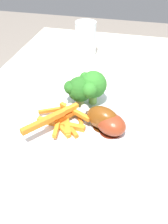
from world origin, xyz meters
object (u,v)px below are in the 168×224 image
at_px(dining_table, 109,151).
at_px(chicken_drumstick_near, 109,123).
at_px(chicken_drumstick_far, 100,117).
at_px(broccoli_floret_front, 91,85).
at_px(dinner_plate, 84,121).
at_px(fork, 144,65).
at_px(broccoli_floret_middle, 79,89).
at_px(carrot_fries_pile, 62,119).
at_px(water_glass, 86,39).

xyz_separation_m(dining_table, chicken_drumstick_near, (0.06, 0.00, 0.14)).
bearing_deg(chicken_drumstick_near, chicken_drumstick_far, -114.28).
bearing_deg(broccoli_floret_front, chicken_drumstick_far, 24.77).
bearing_deg(chicken_drumstick_far, dinner_plate, -111.42).
bearing_deg(chicken_drumstick_far, fork, 167.12).
xyz_separation_m(broccoli_floret_front, broccoli_floret_middle, (0.01, -0.03, -0.01)).
distance_m(broccoli_floret_middle, chicken_drumstick_far, 0.09).
distance_m(chicken_drumstick_far, fork, 0.34).
xyz_separation_m(chicken_drumstick_far, fork, (-0.33, 0.08, -0.03)).
bearing_deg(carrot_fries_pile, water_glass, -174.21).
distance_m(dining_table, dinner_plate, 0.14).
distance_m(dinner_plate, broccoli_floret_front, 0.09).
bearing_deg(fork, broccoli_floret_middle, 152.61).
bearing_deg(water_glass, dinner_plate, 12.84).
height_order(dining_table, dinner_plate, dinner_plate).
bearing_deg(dining_table, chicken_drumstick_near, 1.51).
relative_size(carrot_fries_pile, chicken_drumstick_near, 1.29).
distance_m(broccoli_floret_front, carrot_fries_pile, 0.11).
bearing_deg(dinner_plate, fork, 160.02).
distance_m(broccoli_floret_middle, chicken_drumstick_near, 0.12).
relative_size(carrot_fries_pile, water_glass, 1.40).
relative_size(broccoli_floret_front, water_glass, 0.76).
relative_size(dining_table, chicken_drumstick_far, 8.33).
xyz_separation_m(dinner_plate, broccoli_floret_front, (-0.07, 0.00, 0.06)).
height_order(broccoli_floret_middle, carrot_fries_pile, broccoli_floret_middle).
height_order(dinner_plate, carrot_fries_pile, carrot_fries_pile).
height_order(broccoli_floret_front, chicken_drumstick_far, broccoli_floret_front).
bearing_deg(dinner_plate, broccoli_floret_middle, -155.23).
relative_size(chicken_drumstick_far, water_glass, 1.18).
bearing_deg(broccoli_floret_front, water_glass, -164.06).
relative_size(broccoli_floret_middle, fork, 0.39).
bearing_deg(broccoli_floret_front, broccoli_floret_middle, -60.29).
bearing_deg(broccoli_floret_front, carrot_fries_pile, -24.19).
bearing_deg(fork, dining_table, 168.63).
relative_size(dining_table, carrot_fries_pile, 6.99).
bearing_deg(dining_table, broccoli_floret_front, -117.70).
bearing_deg(water_glass, chicken_drumstick_near, 20.26).
relative_size(dinner_plate, broccoli_floret_middle, 3.81).
distance_m(dining_table, chicken_drumstick_far, 0.16).
bearing_deg(chicken_drumstick_near, carrot_fries_pile, -86.74).
height_order(carrot_fries_pile, chicken_drumstick_far, chicken_drumstick_far).
bearing_deg(water_glass, broccoli_floret_front, 15.94).
distance_m(dining_table, water_glass, 0.39).
bearing_deg(broccoli_floret_middle, chicken_drumstick_near, 47.42).
distance_m(dining_table, broccoli_floret_middle, 0.19).
height_order(broccoli_floret_middle, chicken_drumstick_near, broccoli_floret_middle).
distance_m(broccoli_floret_middle, water_glass, 0.31).
distance_m(broccoli_floret_middle, carrot_fries_pile, 0.09).
xyz_separation_m(carrot_fries_pile, fork, (-0.35, 0.16, -0.02)).
xyz_separation_m(broccoli_floret_front, fork, (-0.25, 0.11, -0.06)).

